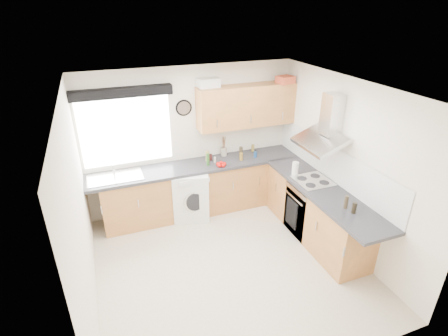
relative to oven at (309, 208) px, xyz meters
name	(u,v)px	position (x,y,z in m)	size (l,w,h in m)	color
ground_plane	(229,264)	(-1.50, -0.30, -0.42)	(3.60, 3.60, 0.00)	beige
ceiling	(230,90)	(-1.50, -0.30, 2.08)	(3.60, 3.60, 0.02)	white
wall_back	(191,140)	(-1.50, 1.50, 0.82)	(3.60, 0.02, 2.50)	silver
wall_front	(307,284)	(-1.50, -2.10, 0.82)	(3.60, 0.02, 2.50)	silver
wall_left	(79,215)	(-3.30, -0.30, 0.82)	(0.02, 3.60, 2.50)	silver
wall_right	(345,166)	(0.30, -0.30, 0.82)	(0.02, 3.60, 2.50)	silver
window	(126,131)	(-2.55, 1.49, 1.12)	(1.40, 0.02, 1.10)	silver
window_blind	(122,93)	(-2.55, 1.40, 1.76)	(1.50, 0.18, 0.14)	black
splashback	(331,162)	(0.29, 0.00, 0.75)	(0.01, 3.00, 0.54)	white
base_cab_back	(192,190)	(-1.60, 1.21, 0.01)	(3.00, 0.58, 0.86)	#9B6331
base_cab_corner	(274,176)	(0.00, 1.20, 0.01)	(0.60, 0.60, 0.86)	#9B6331
base_cab_right	(315,213)	(0.01, -0.15, 0.01)	(0.58, 2.10, 0.86)	#9B6331
worktop_back	(197,166)	(-1.50, 1.20, 0.46)	(3.60, 0.62, 0.05)	#26262A
worktop_right	(324,192)	(0.00, -0.30, 0.46)	(0.62, 2.42, 0.05)	#26262A
sink	(115,175)	(-2.83, 1.20, 0.52)	(0.84, 0.46, 0.10)	silver
oven	(309,208)	(0.00, 0.00, 0.00)	(0.56, 0.58, 0.85)	black
hob_plate	(313,181)	(0.00, 0.00, 0.49)	(0.52, 0.52, 0.01)	silver
extractor_hood	(325,127)	(0.10, 0.00, 1.34)	(0.52, 0.78, 0.66)	silver
upper_cabinets	(247,106)	(-0.55, 1.32, 1.38)	(1.70, 0.35, 0.70)	#9B6331
washing_machine	(191,194)	(-1.65, 1.10, 0.01)	(0.59, 0.57, 0.86)	silver
wall_clock	(184,108)	(-1.60, 1.48, 1.40)	(0.27, 0.27, 0.04)	black
casserole	(208,82)	(-1.20, 1.42, 1.80)	(0.35, 0.25, 0.14)	silver
storage_box	(285,80)	(0.10, 1.22, 1.79)	(0.27, 0.22, 0.12)	#C94B2D
utensil_pot	(224,152)	(-0.93, 1.40, 0.56)	(0.10, 0.10, 0.15)	gray
kitchen_roll	(295,169)	(-0.15, 0.28, 0.60)	(0.10, 0.10, 0.22)	silver
tomato_cluster	(221,164)	(-1.13, 1.00, 0.52)	(0.15, 0.15, 0.07)	#C10A07
jar_0	(208,160)	(-1.33, 1.11, 0.59)	(0.05, 0.05, 0.21)	#28561E
jar_1	(255,154)	(-0.44, 1.13, 0.54)	(0.06, 0.06, 0.11)	navy
jar_2	(241,157)	(-0.72, 1.11, 0.55)	(0.06, 0.06, 0.14)	brown
jar_3	(207,156)	(-1.27, 1.29, 0.57)	(0.06, 0.06, 0.17)	#A88F39
jar_4	(253,148)	(-0.37, 1.40, 0.55)	(0.05, 0.05, 0.13)	olive
jar_5	(211,157)	(-1.22, 1.30, 0.54)	(0.06, 0.06, 0.11)	#331312
jar_6	(215,160)	(-1.18, 1.19, 0.53)	(0.04, 0.04, 0.10)	#B1A597
jar_7	(241,153)	(-0.70, 1.17, 0.59)	(0.06, 0.06, 0.22)	#2F281A
jar_8	(256,152)	(-0.39, 1.23, 0.54)	(0.04, 0.04, 0.11)	black
bottle_0	(354,208)	(0.00, -0.94, 0.56)	(0.06, 0.06, 0.15)	black
bottle_1	(346,202)	(-0.03, -0.80, 0.58)	(0.05, 0.05, 0.18)	#372D1E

